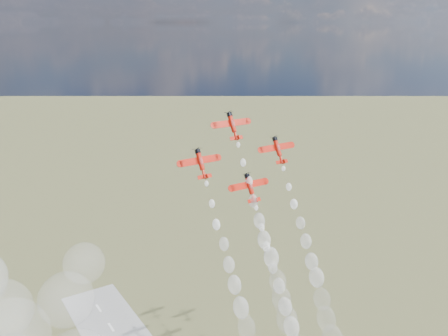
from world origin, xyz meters
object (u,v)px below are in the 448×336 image
at_px(plane_lead, 233,125).
at_px(plane_right, 278,150).
at_px(plane_left, 201,163).
at_px(plane_slot, 250,187).

distance_m(plane_lead, plane_right, 16.88).
height_order(plane_left, plane_right, same).
bearing_deg(plane_slot, plane_left, 160.82).
distance_m(plane_right, plane_slot, 16.88).
bearing_deg(plane_slot, plane_lead, 90.00).
bearing_deg(plane_left, plane_slot, -19.18).
relative_size(plane_right, plane_slot, 1.00).
relative_size(plane_left, plane_right, 1.00).
xyz_separation_m(plane_lead, plane_left, (-13.82, -4.81, -8.40)).
bearing_deg(plane_lead, plane_right, -19.18).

